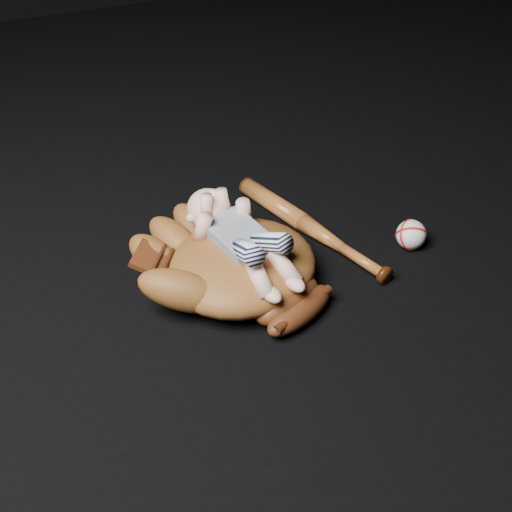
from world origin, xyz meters
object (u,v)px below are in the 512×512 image
baseball_bat (311,227)px  baseball (411,235)px  baseball_glove (241,259)px  newborn_baby (245,239)px

baseball_bat → baseball: 0.22m
baseball → baseball_glove: bearing=173.8°
baseball_glove → baseball_bat: baseball_glove is taller
baseball → baseball_bat: bearing=142.4°
baseball_bat → baseball: size_ratio=7.01×
baseball_glove → baseball_bat: (0.22, 0.09, -0.05)m
baseball_glove → newborn_baby: newborn_baby is taller
newborn_baby → baseball_bat: size_ratio=0.72×
newborn_baby → baseball: size_ratio=5.07×
baseball_glove → baseball_bat: size_ratio=0.96×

